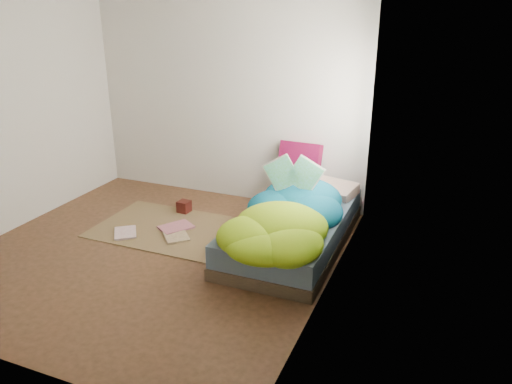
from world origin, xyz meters
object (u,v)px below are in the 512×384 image
at_px(open_book, 294,165).
at_px(floor_book_a, 114,234).
at_px(bed, 293,229).
at_px(wooden_box, 184,206).
at_px(floor_book_b, 171,223).
at_px(pillow_magenta, 299,163).

height_order(open_book, floor_book_a, open_book).
xyz_separation_m(bed, wooden_box, (-1.45, 0.29, -0.09)).
height_order(open_book, floor_book_b, open_book).
relative_size(wooden_box, floor_book_b, 0.39).
height_order(bed, wooden_box, bed).
distance_m(bed, floor_book_a, 1.91).
bearing_deg(bed, floor_book_a, -163.38).
relative_size(pillow_magenta, open_book, 0.99).
xyz_separation_m(bed, floor_book_a, (-1.82, -0.54, -0.14)).
relative_size(bed, pillow_magenta, 4.12).
distance_m(wooden_box, floor_book_a, 0.92).
bearing_deg(bed, pillow_magenta, 104.49).
xyz_separation_m(wooden_box, floor_book_b, (0.05, -0.38, -0.05)).
bearing_deg(wooden_box, pillow_magenta, 26.67).
distance_m(pillow_magenta, wooden_box, 1.45).
bearing_deg(pillow_magenta, floor_book_b, -137.18).
relative_size(wooden_box, floor_book_a, 0.43).
height_order(pillow_magenta, open_book, open_book).
relative_size(open_book, floor_book_a, 1.58).
bearing_deg(pillow_magenta, floor_book_a, -135.23).
distance_m(pillow_magenta, floor_book_b, 1.63).
xyz_separation_m(pillow_magenta, floor_book_b, (-1.17, -1.00, -0.55)).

